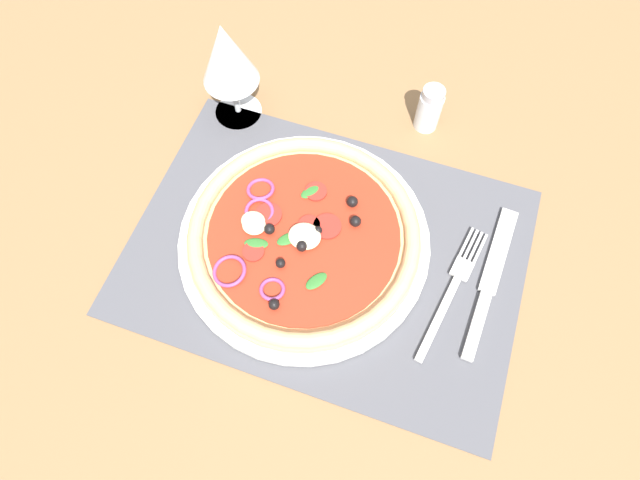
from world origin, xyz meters
TOP-DOWN VIEW (x-y plane):
  - ground_plane at (0.00, 0.00)cm, footprint 190.00×140.00cm
  - placemat at (0.00, 0.00)cm, footprint 46.46×33.27cm
  - plate at (-2.85, -0.03)cm, footprint 29.98×29.98cm
  - pizza at (-2.93, -0.06)cm, footprint 27.58×27.58cm
  - fork at (15.45, 0.44)cm, footprint 4.62×17.99cm
  - knife at (19.25, 2.60)cm, footprint 2.86×20.06cm
  - wine_glass at (-18.34, 15.99)cm, footprint 7.20×7.20cm
  - pepper_shaker at (6.54, 22.35)cm, footprint 3.20×3.20cm

SIDE VIEW (x-z plane):
  - ground_plane at x=0.00cm, z-range -2.40..0.00cm
  - placemat at x=0.00cm, z-range 0.00..0.40cm
  - fork at x=15.45cm, z-range 0.40..0.84cm
  - knife at x=19.25cm, z-range 0.35..0.96cm
  - plate at x=-2.85cm, z-range 0.40..1.46cm
  - pizza at x=-2.93cm, z-range 1.21..3.87cm
  - pepper_shaker at x=6.54cm, z-range -0.10..6.60cm
  - wine_glass at x=-18.34cm, z-range 2.62..17.52cm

